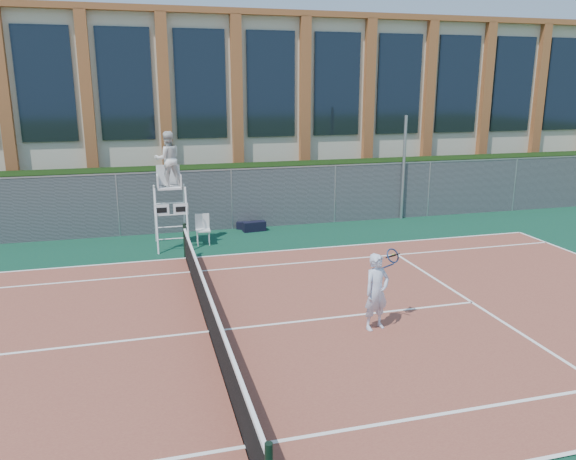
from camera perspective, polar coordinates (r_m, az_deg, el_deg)
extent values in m
plane|color=#233814|center=(12.37, -7.98, -10.30)|extent=(120.00, 120.00, 0.00)
cube|color=#0C382A|center=(13.28, -8.54, -8.51)|extent=(36.00, 20.00, 0.01)
cube|color=brown|center=(12.37, -7.98, -10.21)|extent=(23.77, 10.97, 0.02)
cylinder|color=black|center=(17.44, -10.42, -1.09)|extent=(0.10, 0.10, 1.10)
cube|color=black|center=(12.19, -8.06, -8.33)|extent=(0.03, 11.00, 0.86)
cube|color=white|center=(12.02, -8.13, -6.33)|extent=(0.06, 11.20, 0.07)
cube|color=black|center=(21.60, -11.51, 3.35)|extent=(40.00, 1.40, 2.20)
cube|color=beige|center=(29.23, -12.92, 11.84)|extent=(44.00, 10.00, 8.00)
cube|color=#97542B|center=(29.36, -13.39, 19.85)|extent=(45.00, 10.60, 0.25)
cylinder|color=#9EA0A5|center=(22.50, 11.66, 6.18)|extent=(0.12, 0.12, 4.06)
cylinder|color=white|center=(18.14, -13.20, 0.81)|extent=(0.06, 0.57, 2.08)
cylinder|color=white|center=(18.19, -10.19, 1.01)|extent=(0.06, 0.57, 2.08)
cylinder|color=white|center=(19.17, -13.33, 1.53)|extent=(0.06, 0.57, 2.08)
cylinder|color=white|center=(19.22, -10.49, 1.72)|extent=(0.06, 0.57, 2.08)
cube|color=white|center=(18.48, -11.96, 4.25)|extent=(0.74, 0.64, 0.06)
cube|color=white|center=(18.71, -12.08, 5.52)|extent=(0.74, 0.05, 0.64)
cube|color=white|center=(18.17, -12.71, 1.98)|extent=(0.47, 0.03, 0.36)
cube|color=white|center=(18.20, -10.84, 2.10)|extent=(0.47, 0.03, 0.36)
imported|color=silver|center=(18.40, -12.12, 7.06)|extent=(0.95, 0.79, 1.75)
cube|color=silver|center=(18.81, -8.64, -0.03)|extent=(0.49, 0.49, 0.04)
cube|color=silver|center=(18.96, -8.71, 0.91)|extent=(0.47, 0.06, 0.50)
cylinder|color=silver|center=(18.69, -9.15, -0.96)|extent=(0.03, 0.03, 0.47)
cylinder|color=silver|center=(18.71, -7.99, -0.90)|extent=(0.03, 0.03, 0.47)
cylinder|color=silver|center=(19.05, -9.21, -0.67)|extent=(0.03, 0.03, 0.47)
cylinder|color=silver|center=(19.07, -8.08, -0.61)|extent=(0.03, 0.03, 0.47)
cube|color=black|center=(20.45, -3.47, 0.37)|extent=(0.86, 0.42, 0.35)
cube|color=black|center=(20.74, -4.27, 0.44)|extent=(0.72, 0.59, 0.27)
imported|color=silver|center=(12.22, 8.99, -6.23)|extent=(0.70, 0.56, 1.68)
torus|color=navy|center=(12.37, 10.60, -2.58)|extent=(0.38, 0.30, 0.30)
sphere|color=#CCE533|center=(12.58, 10.65, -2.53)|extent=(0.07, 0.07, 0.07)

